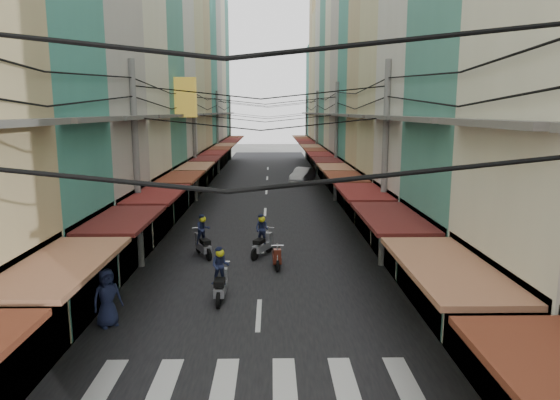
{
  "coord_description": "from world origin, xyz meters",
  "views": [
    {
      "loc": [
        0.41,
        -16.59,
        6.24
      ],
      "look_at": [
        0.79,
        5.44,
        2.31
      ],
      "focal_mm": 32.0,
      "sensor_mm": 36.0,
      "label": 1
    }
  ],
  "objects": [
    {
      "name": "ground",
      "position": [
        0.0,
        0.0,
        0.0
      ],
      "size": [
        160.0,
        160.0,
        0.0
      ],
      "primitive_type": "plane",
      "color": "slate",
      "rests_on": "ground"
    },
    {
      "name": "road",
      "position": [
        0.0,
        20.0,
        0.01
      ],
      "size": [
        10.0,
        80.0,
        0.02
      ],
      "primitive_type": "cube",
      "color": "black",
      "rests_on": "ground"
    },
    {
      "name": "sidewalk_left",
      "position": [
        -6.5,
        20.0,
        0.03
      ],
      "size": [
        3.0,
        80.0,
        0.06
      ],
      "primitive_type": "cube",
      "color": "gray",
      "rests_on": "ground"
    },
    {
      "name": "sidewalk_right",
      "position": [
        6.5,
        20.0,
        0.03
      ],
      "size": [
        3.0,
        80.0,
        0.06
      ],
      "primitive_type": "cube",
      "color": "gray",
      "rests_on": "ground"
    },
    {
      "name": "crosswalk",
      "position": [
        -0.0,
        -6.0,
        0.03
      ],
      "size": [
        7.55,
        2.4,
        0.01
      ],
      "color": "silver",
      "rests_on": "ground"
    },
    {
      "name": "building_row_left",
      "position": [
        -7.92,
        16.56,
        9.78
      ],
      "size": [
        7.8,
        67.67,
        23.7
      ],
      "color": "beige",
      "rests_on": "ground"
    },
    {
      "name": "building_row_right",
      "position": [
        7.92,
        16.45,
        9.41
      ],
      "size": [
        7.8,
        68.98,
        22.59
      ],
      "color": "teal",
      "rests_on": "ground"
    },
    {
      "name": "utility_poles",
      "position": [
        0.0,
        15.01,
        6.59
      ],
      "size": [
        10.2,
        66.13,
        8.2
      ],
      "color": "slate",
      "rests_on": "ground"
    },
    {
      "name": "white_car",
      "position": [
        3.19,
        27.59,
        0.0
      ],
      "size": [
        4.84,
        3.26,
        1.59
      ],
      "primitive_type": "imported",
      "rotation": [
        0.0,
        0.0,
        -0.36
      ],
      "color": "silver",
      "rests_on": "ground"
    },
    {
      "name": "bicycle",
      "position": [
        7.5,
        -0.63,
        0.0
      ],
      "size": [
        1.8,
        1.27,
        1.16
      ],
      "primitive_type": "imported",
      "rotation": [
        0.0,
        0.0,
        1.15
      ],
      "color": "black",
      "rests_on": "ground"
    },
    {
      "name": "moving_scooters",
      "position": [
        -1.07,
        2.75,
        0.56
      ],
      "size": [
        3.6,
        6.96,
        1.87
      ],
      "color": "black",
      "rests_on": "ground"
    },
    {
      "name": "parked_scooters",
      "position": [
        3.37,
        -4.16,
        0.46
      ],
      "size": [
        13.13,
        15.53,
        1.01
      ],
      "color": "black",
      "rests_on": "ground"
    },
    {
      "name": "pedestrians",
      "position": [
        -4.3,
        2.46,
        1.0
      ],
      "size": [
        11.82,
        18.62,
        2.23
      ],
      "color": "black",
      "rests_on": "ground"
    },
    {
      "name": "market_umbrella",
      "position": [
        7.2,
        -3.98,
        2.26
      ],
      "size": [
        2.43,
        2.43,
        2.57
      ],
      "color": "#B2B2B7",
      "rests_on": "ground"
    },
    {
      "name": "traffic_sign",
      "position": [
        5.75,
        -4.38,
        2.2
      ],
      "size": [
        0.1,
        0.66,
        3.01
      ],
      "color": "slate",
      "rests_on": "ground"
    }
  ]
}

